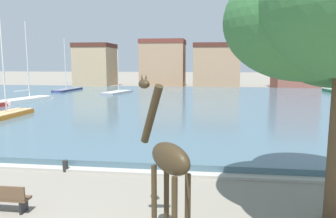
{
  "coord_description": "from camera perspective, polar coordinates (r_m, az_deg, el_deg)",
  "views": [
    {
      "loc": [
        3.56,
        -5.73,
        4.73
      ],
      "look_at": [
        1.3,
        11.57,
        2.2
      ],
      "focal_mm": 34.63,
      "sensor_mm": 36.0,
      "label": 1
    }
  ],
  "objects": [
    {
      "name": "townhouse_wide_warehouse",
      "position": [
        63.06,
        -0.86,
        8.05
      ],
      "size": [
        8.38,
        6.85,
        8.98
      ],
      "color": "tan",
      "rests_on": "ground"
    },
    {
      "name": "sailboat_white",
      "position": [
        39.45,
        -22.98,
        1.38
      ],
      "size": [
        3.47,
        6.98,
        9.1
      ],
      "color": "white",
      "rests_on": "ground"
    },
    {
      "name": "mooring_bollard",
      "position": [
        15.0,
        -17.62,
        -9.53
      ],
      "size": [
        0.24,
        0.24,
        0.5
      ],
      "primitive_type": "cylinder",
      "color": "#232326",
      "rests_on": "ground"
    },
    {
      "name": "harbor_water",
      "position": [
        35.98,
        1.72,
        1.01
      ],
      "size": [
        91.49,
        44.43,
        0.39
      ],
      "primitive_type": "cube",
      "color": "#476675",
      "rests_on": "ground"
    },
    {
      "name": "giraffe_statue",
      "position": [
        8.37,
        -0.08,
        -9.0
      ],
      "size": [
        1.86,
        2.18,
        4.4
      ],
      "color": "#382B19",
      "rests_on": "ground"
    },
    {
      "name": "sailboat_navy",
      "position": [
        51.65,
        -17.55,
        3.04
      ],
      "size": [
        2.25,
        7.56,
        8.27
      ],
      "color": "navy",
      "rests_on": "ground"
    },
    {
      "name": "quay_edge_coping",
      "position": [
        14.31,
        -7.52,
        -10.87
      ],
      "size": [
        91.49,
        0.5,
        0.12
      ],
      "primitive_type": "cube",
      "color": "#ADA89E",
      "rests_on": "ground"
    },
    {
      "name": "townhouse_end_terrace",
      "position": [
        62.68,
        21.52,
        7.63
      ],
      "size": [
        7.41,
        7.44,
        9.32
      ],
      "color": "#8E5142",
      "rests_on": "ground"
    },
    {
      "name": "townhouse_tall_gabled",
      "position": [
        61.14,
        8.47,
        7.56
      ],
      "size": [
        8.36,
        7.39,
        8.14
      ],
      "color": "tan",
      "rests_on": "ground"
    },
    {
      "name": "sailboat_grey",
      "position": [
        46.72,
        -8.6,
        2.78
      ],
      "size": [
        3.5,
        6.72,
        6.43
      ],
      "color": "#939399",
      "rests_on": "ground"
    },
    {
      "name": "park_bench",
      "position": [
        11.87,
        -27.36,
        -13.64
      ],
      "size": [
        1.8,
        0.44,
        0.92
      ],
      "color": "brown",
      "rests_on": "ground"
    },
    {
      "name": "townhouse_corner_house",
      "position": [
        63.83,
        -12.62,
        7.51
      ],
      "size": [
        6.68,
        7.37,
        8.21
      ],
      "color": "tan",
      "rests_on": "ground"
    },
    {
      "name": "sailboat_orange",
      "position": [
        28.95,
        -26.32,
        -1.1
      ],
      "size": [
        1.87,
        6.76,
        9.64
      ],
      "color": "orange",
      "rests_on": "ground"
    }
  ]
}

